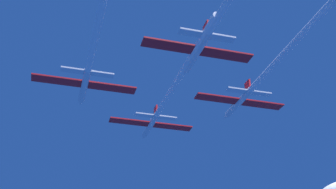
# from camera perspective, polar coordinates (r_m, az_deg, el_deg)

# --- Properties ---
(jet_lead) EXTENTS (17.76, 46.43, 2.94)m
(jet_lead) POSITION_cam_1_polar(r_m,az_deg,el_deg) (82.91, -0.40, -0.86)
(jet_lead) COLOR white
(jet_left_wing) EXTENTS (17.76, 49.68, 2.94)m
(jet_left_wing) POSITION_cam_1_polar(r_m,az_deg,el_deg) (65.42, -9.67, 6.59)
(jet_left_wing) COLOR white
(jet_right_wing) EXTENTS (17.76, 51.48, 2.94)m
(jet_right_wing) POSITION_cam_1_polar(r_m,az_deg,el_deg) (74.52, 13.54, 3.63)
(jet_right_wing) COLOR white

